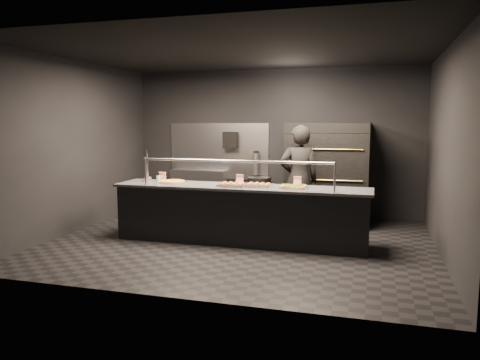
# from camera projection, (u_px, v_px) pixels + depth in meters

# --- Properties ---
(room) EXTENTS (6.04, 6.00, 3.00)m
(room) POSITION_uv_depth(u_px,v_px,m) (240.00, 149.00, 7.40)
(room) COLOR black
(room) RESTS_ON ground
(service_counter) EXTENTS (4.10, 0.78, 1.37)m
(service_counter) POSITION_uv_depth(u_px,v_px,m) (240.00, 214.00, 7.47)
(service_counter) COLOR black
(service_counter) RESTS_ON ground
(pizza_oven) EXTENTS (1.50, 1.23, 1.91)m
(pizza_oven) POSITION_uv_depth(u_px,v_px,m) (328.00, 173.00, 8.89)
(pizza_oven) COLOR black
(pizza_oven) RESTS_ON ground
(prep_shelf) EXTENTS (1.20, 0.35, 0.90)m
(prep_shelf) POSITION_uv_depth(u_px,v_px,m) (199.00, 190.00, 10.13)
(prep_shelf) COLOR #99999E
(prep_shelf) RESTS_ON ground
(towel_dispenser) EXTENTS (0.30, 0.20, 0.35)m
(towel_dispenser) POSITION_uv_depth(u_px,v_px,m) (231.00, 140.00, 9.87)
(towel_dispenser) COLOR black
(towel_dispenser) RESTS_ON room
(fire_extinguisher) EXTENTS (0.14, 0.14, 0.51)m
(fire_extinguisher) POSITION_uv_depth(u_px,v_px,m) (256.00, 164.00, 9.78)
(fire_extinguisher) COLOR #B2B2B7
(fire_extinguisher) RESTS_ON room
(beer_tap) EXTENTS (0.14, 0.21, 0.56)m
(beer_tap) POSITION_uv_depth(u_px,v_px,m) (147.00, 172.00, 7.97)
(beer_tap) COLOR silver
(beer_tap) RESTS_ON service_counter
(round_pizza) EXTENTS (0.49, 0.49, 0.03)m
(round_pizza) POSITION_uv_depth(u_px,v_px,m) (172.00, 182.00, 7.83)
(round_pizza) COLOR silver
(round_pizza) RESTS_ON service_counter
(slider_tray_a) EXTENTS (0.45, 0.35, 0.07)m
(slider_tray_a) POSITION_uv_depth(u_px,v_px,m) (232.00, 185.00, 7.35)
(slider_tray_a) COLOR silver
(slider_tray_a) RESTS_ON service_counter
(slider_tray_b) EXTENTS (0.43, 0.34, 0.06)m
(slider_tray_b) POSITION_uv_depth(u_px,v_px,m) (259.00, 185.00, 7.32)
(slider_tray_b) COLOR silver
(slider_tray_b) RESTS_ON service_counter
(square_pizza) EXTENTS (0.47, 0.47, 0.05)m
(square_pizza) POSITION_uv_depth(u_px,v_px,m) (293.00, 187.00, 7.18)
(square_pizza) COLOR silver
(square_pizza) RESTS_ON service_counter
(condiment_jar) EXTENTS (0.15, 0.06, 0.10)m
(condiment_jar) POSITION_uv_depth(u_px,v_px,m) (160.00, 179.00, 7.95)
(condiment_jar) COLOR silver
(condiment_jar) RESTS_ON service_counter
(tent_cards) EXTENTS (2.47, 0.04, 0.15)m
(tent_cards) POSITION_uv_depth(u_px,v_px,m) (231.00, 179.00, 7.74)
(tent_cards) COLOR white
(tent_cards) RESTS_ON service_counter
(trash_bin) EXTENTS (0.48, 0.48, 0.81)m
(trash_bin) POSITION_uv_depth(u_px,v_px,m) (259.00, 197.00, 9.59)
(trash_bin) COLOR black
(trash_bin) RESTS_ON ground
(worker) EXTENTS (0.79, 0.64, 1.87)m
(worker) POSITION_uv_depth(u_px,v_px,m) (299.00, 179.00, 8.13)
(worker) COLOR black
(worker) RESTS_ON ground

